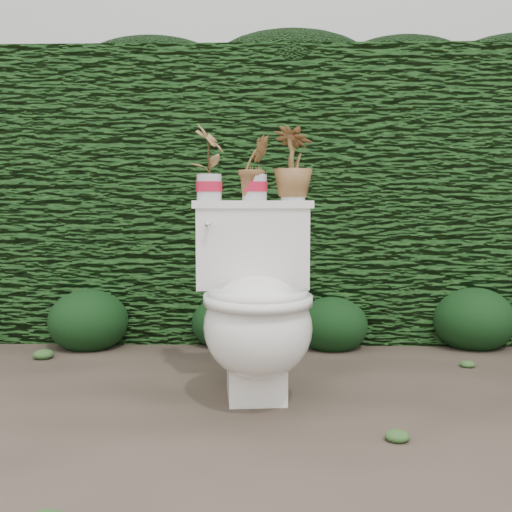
{
  "coord_description": "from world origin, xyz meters",
  "views": [
    {
      "loc": [
        -0.04,
        -2.31,
        0.76
      ],
      "look_at": [
        -0.11,
        0.3,
        0.55
      ],
      "focal_mm": 45.0,
      "sensor_mm": 36.0,
      "label": 1
    }
  ],
  "objects_px": {
    "toilet": "(256,309)",
    "potted_plant_center": "(255,170)",
    "potted_plant_right": "(293,165)",
    "potted_plant_left": "(209,164)"
  },
  "relations": [
    {
      "from": "toilet",
      "to": "potted_plant_center",
      "type": "distance_m",
      "value": 0.6
    },
    {
      "from": "toilet",
      "to": "potted_plant_right",
      "type": "relative_size",
      "value": 2.63
    },
    {
      "from": "potted_plant_left",
      "to": "potted_plant_right",
      "type": "height_order",
      "value": "potted_plant_left"
    },
    {
      "from": "potted_plant_left",
      "to": "potted_plant_center",
      "type": "xyz_separation_m",
      "value": [
        0.19,
        0.02,
        -0.02
      ]
    },
    {
      "from": "potted_plant_right",
      "to": "toilet",
      "type": "bearing_deg",
      "value": 90.97
    },
    {
      "from": "potted_plant_left",
      "to": "potted_plant_right",
      "type": "distance_m",
      "value": 0.35
    },
    {
      "from": "toilet",
      "to": "potted_plant_right",
      "type": "distance_m",
      "value": 0.64
    },
    {
      "from": "potted_plant_center",
      "to": "potted_plant_right",
      "type": "xyz_separation_m",
      "value": [
        0.16,
        0.02,
        0.02
      ]
    },
    {
      "from": "potted_plant_left",
      "to": "toilet",
      "type": "bearing_deg",
      "value": -115.21
    },
    {
      "from": "potted_plant_left",
      "to": "potted_plant_right",
      "type": "xyz_separation_m",
      "value": [
        0.35,
        0.04,
        -0.01
      ]
    }
  ]
}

